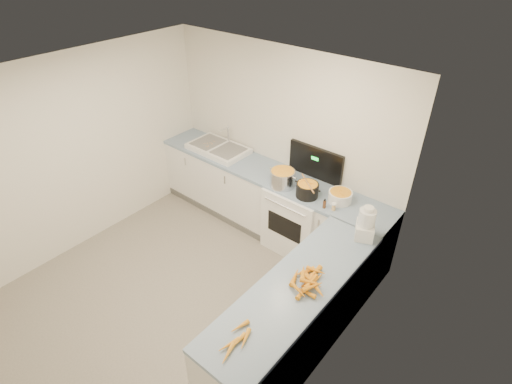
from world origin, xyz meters
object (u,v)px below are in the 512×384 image
Objects in this scene: black_pot at (307,191)px; spice_jar at (334,207)px; steel_pot at (282,179)px; food_processor at (366,224)px; stove at (299,216)px; sink at (218,148)px; extract_bottle at (324,204)px; mixing_bowl at (340,197)px.

black_pot reaches higher than spice_jar.
steel_pot is 0.83× the size of food_processor.
sink is at bearing 179.38° from stove.
steel_pot is at bearing 173.87° from extract_bottle.
extract_bottle is at bearing -164.87° from spice_jar.
extract_bottle is 1.23× the size of spice_jar.
spice_jar is (0.56, -0.18, 0.50)m from stove.
spice_jar is at bearing -17.81° from stove.
stove reaches higher than extract_bottle.
black_pot is at bearing 165.96° from extract_bottle.
mixing_bowl is at bearing 12.43° from steel_pot.
mixing_bowl is at bearing 23.91° from black_pot.
mixing_bowl is 2.95× the size of extract_bottle.
black_pot is at bearing 0.22° from steel_pot.
sink is 11.19× the size of spice_jar.
spice_jar is 0.54m from food_processor.
steel_pot is 0.37m from black_pot.
spice_jar is at bearing 15.13° from extract_bottle.
sink is 2.73× the size of steel_pot.
extract_bottle is (0.65, -0.07, -0.05)m from steel_pot.
stove is at bearing 162.19° from spice_jar.
sink is at bearing 170.85° from food_processor.
extract_bottle is (-0.07, -0.23, -0.02)m from mixing_bowl.
steel_pot is at bearing -167.57° from mixing_bowl.
stove reaches higher than spice_jar.
black_pot is at bearing -39.03° from stove.
mixing_bowl is at bearing 0.13° from sink.
extract_bottle is at bearing -6.13° from steel_pot.
sink reaches higher than steel_pot.
spice_jar is at bearing -79.99° from mixing_bowl.
black_pot is at bearing -5.39° from sink.
stove is 0.61m from steel_pot.
food_processor is at bearing -11.30° from steel_pot.
spice_jar is (0.39, -0.04, -0.04)m from black_pot.
sink is 3.21× the size of black_pot.
mixing_bowl reaches higher than extract_bottle.
mixing_bowl is 3.63× the size of spice_jar.
mixing_bowl is 0.24m from extract_bottle.
black_pot is 0.91m from food_processor.
stove is at bearing 140.97° from black_pot.
black_pot is at bearing 173.77° from spice_jar.
sink is (-1.45, 0.02, 0.50)m from stove.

